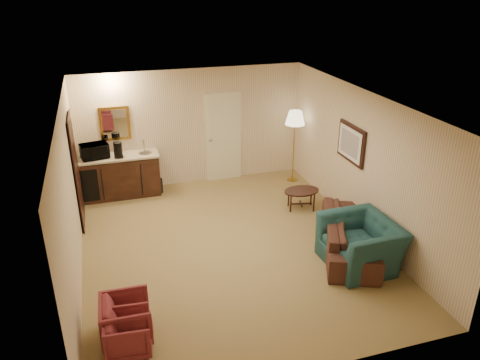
% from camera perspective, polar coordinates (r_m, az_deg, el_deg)
% --- Properties ---
extents(ground, '(6.00, 6.00, 0.00)m').
position_cam_1_polar(ground, '(8.35, -1.25, -8.16)').
color(ground, '#9B804F').
rests_on(ground, ground).
extents(room_walls, '(5.02, 6.01, 2.61)m').
position_cam_1_polar(room_walls, '(8.26, -3.46, 4.66)').
color(room_walls, beige).
rests_on(room_walls, ground).
extents(wetbar_cabinet, '(1.64, 0.58, 0.92)m').
position_cam_1_polar(wetbar_cabinet, '(10.34, -14.30, 0.51)').
color(wetbar_cabinet, '#3E1F13').
rests_on(wetbar_cabinet, ground).
extents(sofa, '(1.42, 2.21, 0.83)m').
position_cam_1_polar(sofa, '(8.27, 13.28, -5.85)').
color(sofa, black).
rests_on(sofa, ground).
extents(teal_armchair, '(0.83, 1.23, 1.05)m').
position_cam_1_polar(teal_armchair, '(7.88, 14.57, -6.67)').
color(teal_armchair, '#1F4B4F').
rests_on(teal_armchair, ground).
extents(rose_chair_near, '(0.57, 0.61, 0.58)m').
position_cam_1_polar(rose_chair_near, '(6.35, -13.48, -17.56)').
color(rose_chair_near, maroon).
rests_on(rose_chair_near, ground).
extents(rose_chair_far, '(0.61, 0.65, 0.66)m').
position_cam_1_polar(rose_chair_far, '(6.51, -13.69, -15.94)').
color(rose_chair_far, maroon).
rests_on(rose_chair_far, ground).
extents(coffee_table, '(0.82, 0.65, 0.42)m').
position_cam_1_polar(coffee_table, '(9.63, 7.47, -2.35)').
color(coffee_table, black).
rests_on(coffee_table, ground).
extents(floor_lamp, '(0.56, 0.56, 1.67)m').
position_cam_1_polar(floor_lamp, '(10.71, 6.57, 4.10)').
color(floor_lamp, '#B0923A').
rests_on(floor_lamp, ground).
extents(waste_bin, '(0.30, 0.30, 0.31)m').
position_cam_1_polar(waste_bin, '(10.44, -10.07, -0.70)').
color(waste_bin, black).
rests_on(waste_bin, ground).
extents(microwave, '(0.60, 0.41, 0.37)m').
position_cam_1_polar(microwave, '(10.11, -17.35, 3.57)').
color(microwave, black).
rests_on(microwave, wetbar_cabinet).
extents(coffee_maker, '(0.21, 0.21, 0.33)m').
position_cam_1_polar(coffee_maker, '(10.02, -14.65, 3.58)').
color(coffee_maker, black).
rests_on(coffee_maker, wetbar_cabinet).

